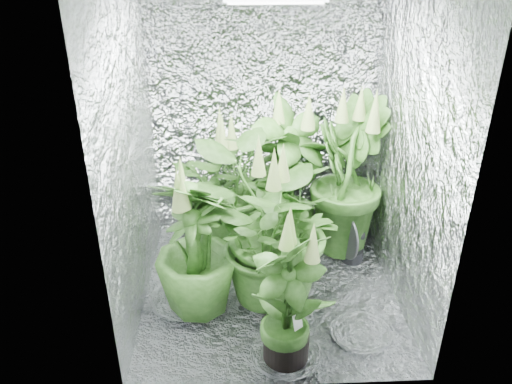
{
  "coord_description": "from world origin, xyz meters",
  "views": [
    {
      "loc": [
        -0.22,
        -2.64,
        2.05
      ],
      "look_at": [
        -0.09,
        0.0,
        0.72
      ],
      "focal_mm": 35.0,
      "sensor_mm": 36.0,
      "label": 1
    }
  ],
  "objects_px": {
    "plant_c": "(346,178)",
    "plant_f": "(288,300)",
    "plant_b": "(290,180)",
    "circulation_fan": "(349,241)",
    "plant_a": "(233,184)",
    "plant_d": "(196,248)",
    "plant_e": "(272,230)"
  },
  "relations": [
    {
      "from": "plant_e",
      "to": "plant_f",
      "type": "height_order",
      "value": "plant_e"
    },
    {
      "from": "plant_a",
      "to": "circulation_fan",
      "type": "relative_size",
      "value": 2.59
    },
    {
      "from": "plant_c",
      "to": "plant_f",
      "type": "xyz_separation_m",
      "value": [
        -0.52,
        -1.11,
        -0.15
      ]
    },
    {
      "from": "plant_c",
      "to": "plant_d",
      "type": "xyz_separation_m",
      "value": [
        -1.01,
        -0.65,
        -0.12
      ]
    },
    {
      "from": "plant_a",
      "to": "plant_e",
      "type": "xyz_separation_m",
      "value": [
        0.23,
        -0.73,
        0.04
      ]
    },
    {
      "from": "plant_e",
      "to": "plant_d",
      "type": "bearing_deg",
      "value": -172.69
    },
    {
      "from": "plant_d",
      "to": "plant_e",
      "type": "xyz_separation_m",
      "value": [
        0.45,
        0.06,
        0.07
      ]
    },
    {
      "from": "plant_b",
      "to": "plant_e",
      "type": "relative_size",
      "value": 1.06
    },
    {
      "from": "plant_d",
      "to": "plant_e",
      "type": "height_order",
      "value": "plant_e"
    },
    {
      "from": "plant_a",
      "to": "circulation_fan",
      "type": "xyz_separation_m",
      "value": [
        0.81,
        -0.32,
        -0.31
      ]
    },
    {
      "from": "plant_b",
      "to": "plant_c",
      "type": "distance_m",
      "value": 0.39
    },
    {
      "from": "plant_d",
      "to": "plant_a",
      "type": "bearing_deg",
      "value": 74.27
    },
    {
      "from": "plant_a",
      "to": "plant_d",
      "type": "bearing_deg",
      "value": -105.73
    },
    {
      "from": "plant_e",
      "to": "circulation_fan",
      "type": "height_order",
      "value": "plant_e"
    },
    {
      "from": "plant_a",
      "to": "plant_c",
      "type": "bearing_deg",
      "value": -9.69
    },
    {
      "from": "plant_c",
      "to": "plant_a",
      "type": "bearing_deg",
      "value": 170.31
    },
    {
      "from": "plant_c",
      "to": "plant_d",
      "type": "height_order",
      "value": "plant_c"
    },
    {
      "from": "circulation_fan",
      "to": "plant_b",
      "type": "bearing_deg",
      "value": 137.92
    },
    {
      "from": "plant_e",
      "to": "circulation_fan",
      "type": "xyz_separation_m",
      "value": [
        0.58,
        0.41,
        -0.36
      ]
    },
    {
      "from": "plant_b",
      "to": "plant_f",
      "type": "distance_m",
      "value": 1.14
    },
    {
      "from": "plant_a",
      "to": "plant_d",
      "type": "xyz_separation_m",
      "value": [
        -0.22,
        -0.78,
        -0.03
      ]
    },
    {
      "from": "plant_a",
      "to": "plant_e",
      "type": "bearing_deg",
      "value": -72.57
    },
    {
      "from": "plant_c",
      "to": "circulation_fan",
      "type": "relative_size",
      "value": 3.13
    },
    {
      "from": "plant_d",
      "to": "plant_f",
      "type": "bearing_deg",
      "value": -43.48
    },
    {
      "from": "plant_e",
      "to": "circulation_fan",
      "type": "relative_size",
      "value": 2.92
    },
    {
      "from": "plant_a",
      "to": "plant_f",
      "type": "distance_m",
      "value": 1.28
    },
    {
      "from": "plant_c",
      "to": "circulation_fan",
      "type": "height_order",
      "value": "plant_c"
    },
    {
      "from": "plant_c",
      "to": "plant_f",
      "type": "bearing_deg",
      "value": -115.09
    },
    {
      "from": "circulation_fan",
      "to": "plant_d",
      "type": "bearing_deg",
      "value": -172.33
    },
    {
      "from": "plant_c",
      "to": "plant_e",
      "type": "xyz_separation_m",
      "value": [
        -0.56,
        -0.59,
        -0.05
      ]
    },
    {
      "from": "plant_c",
      "to": "plant_d",
      "type": "relative_size",
      "value": 1.26
    },
    {
      "from": "plant_f",
      "to": "circulation_fan",
      "type": "xyz_separation_m",
      "value": [
        0.54,
        0.93,
        -0.25
      ]
    }
  ]
}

